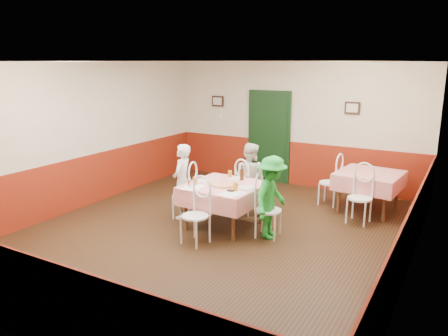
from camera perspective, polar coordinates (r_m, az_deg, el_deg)
The scene contains 39 objects.
floor at distance 7.44m, azimuth -0.99°, elevation -8.39°, with size 7.00×7.00×0.00m, color black.
ceiling at distance 6.89m, azimuth -1.08°, elevation 13.73°, with size 7.00×7.00×0.00m, color white.
back_wall at distance 10.16m, azimuth 9.15°, elevation 5.62°, with size 6.00×0.10×2.80m, color beige.
front_wall at distance 4.50m, azimuth -24.56°, elevation -5.66°, with size 6.00×0.10×2.80m, color beige.
left_wall at distance 8.92m, azimuth -17.89°, elevation 4.03°, with size 0.10×7.00×2.80m, color beige.
right_wall at distance 6.11m, azimuth 23.96°, elevation -0.71°, with size 0.10×7.00×2.80m, color beige.
wainscot_back at distance 10.30m, azimuth 8.93°, elevation 0.65°, with size 6.00×0.03×1.00m, color maroon.
wainscot_front at distance 4.86m, azimuth -23.33°, elevation -15.70°, with size 6.00×0.03×1.00m, color maroon.
wainscot_left at distance 9.09m, azimuth -17.41°, elevation -1.57°, with size 0.03×7.00×1.00m, color maroon.
wainscot_right at distance 6.37m, azimuth 23.04°, elevation -8.56°, with size 0.03×7.00×1.00m, color maroon.
door at distance 10.39m, azimuth 5.88°, elevation 3.94°, with size 0.96×0.06×2.10m, color black.
picture_left at distance 10.92m, azimuth -0.83°, elevation 8.72°, with size 0.32×0.03×0.26m, color black.
picture_right at distance 9.68m, azimuth 16.41°, elevation 7.53°, with size 0.32×0.03×0.26m, color black.
thermostat at distance 10.91m, azimuth -0.36°, elevation 6.87°, with size 0.10×0.03×0.10m, color white.
main_table at distance 7.56m, azimuth 0.00°, elevation -4.98°, with size 1.22×1.22×0.77m, color red.
second_table at distance 8.81m, azimuth 18.34°, elevation -2.98°, with size 1.12×1.12×0.77m, color red.
chair_left at distance 8.00m, azimuth -5.17°, elevation -3.41°, with size 0.42×0.42×0.90m, color white, non-canonical shape.
chair_right at distance 7.15m, azimuth 5.81°, elevation -5.54°, with size 0.42×0.42×0.90m, color white, non-canonical shape.
chair_far at distance 8.24m, azimuth 3.15°, elevation -2.87°, with size 0.42×0.42×0.90m, color white, non-canonical shape.
chair_near at distance 6.87m, azimuth -3.79°, elevation -6.29°, with size 0.42×0.42×0.90m, color white, non-canonical shape.
chair_second_a at distance 8.95m, azimuth 13.68°, elevation -1.90°, with size 0.42×0.42×0.90m, color white, non-canonical shape.
chair_second_b at distance 8.08m, azimuth 17.29°, elevation -3.82°, with size 0.42×0.42×0.90m, color white, non-canonical shape.
pizza at distance 7.41m, azimuth -0.00°, elevation -2.12°, with size 0.47×0.47×0.03m, color #B74723.
plate_left at distance 7.65m, azimuth -2.57°, elevation -1.70°, with size 0.25×0.25×0.01m, color white.
plate_right at distance 7.23m, azimuth 3.02°, elevation -2.61°, with size 0.25×0.25×0.01m, color white.
plate_far at distance 7.79m, azimuth 1.41°, elevation -1.40°, with size 0.25×0.25×0.01m, color white.
glass_a at distance 7.43m, azimuth -3.81°, elevation -1.70°, with size 0.07×0.07×0.14m, color #BF7219.
glass_b at distance 7.07m, azimuth 1.54°, elevation -2.47°, with size 0.07×0.07×0.14m, color #BF7219.
glass_c at distance 7.84m, azimuth 0.78°, elevation -0.83°, with size 0.07×0.07×0.14m, color #BF7219.
beer_bottle at distance 7.69m, azimuth 2.33°, elevation -0.72°, with size 0.07×0.07×0.24m, color #381C0A.
shaker_a at distance 7.33m, azimuth -4.35°, elevation -2.10°, with size 0.04×0.04×0.09m, color silver.
shaker_b at distance 7.28m, azimuth -4.43°, elevation -2.22°, with size 0.04×0.04×0.09m, color silver.
shaker_c at distance 7.38m, azimuth -4.60°, elevation -1.99°, with size 0.04×0.04×0.09m, color #B23319.
menu_left at distance 7.30m, azimuth -4.11°, elevation -2.52°, with size 0.30×0.40×0.00m, color white.
menu_right at distance 6.93m, azimuth 1.08°, elevation -3.36°, with size 0.30×0.40×0.00m, color white.
wallet at distance 7.06m, azimuth 0.91°, elevation -2.98°, with size 0.11×0.09×0.02m, color black.
diner_left at distance 7.96m, azimuth -5.50°, elevation -1.74°, with size 0.50×0.33×1.37m, color gray.
diner_far at distance 8.22m, azimuth 3.33°, elevation -1.31°, with size 0.65×0.51×1.34m, color gray.
diner_right at distance 7.05m, azimuth 6.22°, elevation -3.85°, with size 0.88×0.50×1.36m, color gray.
Camera 1 is at (3.52, -5.92, 2.79)m, focal length 35.00 mm.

